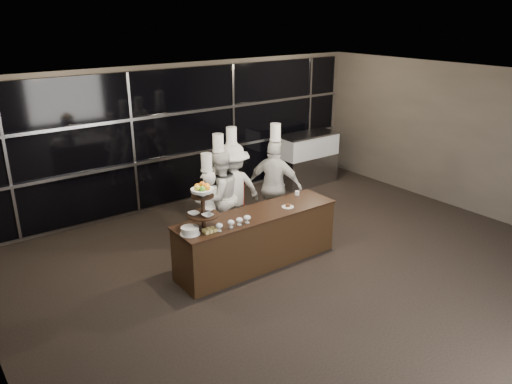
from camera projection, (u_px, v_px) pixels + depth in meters
room at (362, 204)px, 6.83m from camera, size 10.00×10.00×10.00m
window_wall at (186, 135)px, 10.55m from camera, size 8.60×0.10×2.80m
buffet_counter at (257, 238)px, 8.21m from camera, size 2.84×0.74×0.92m
display_stand at (203, 202)px, 7.35m from camera, size 0.48×0.48×0.74m
compotes at (234, 222)px, 7.52m from camera, size 0.62×0.11×0.12m
layer_cake at (190, 231)px, 7.29m from camera, size 0.30×0.30×0.11m
pastry_squares at (210, 230)px, 7.36m from camera, size 0.20×0.13×0.05m
small_plate at (288, 206)px, 8.29m from camera, size 0.20×0.20×0.05m
chef_cup at (297, 193)px, 8.83m from camera, size 0.08×0.08×0.07m
display_case at (308, 156)px, 11.99m from camera, size 1.48×0.64×1.24m
chef_a at (208, 207)px, 8.74m from camera, size 0.57×0.41×1.73m
chef_b at (220, 196)px, 8.93m from camera, size 0.90×0.74×2.01m
chef_c at (232, 190)px, 9.18m from camera, size 1.19×0.75×2.06m
chef_d at (275, 186)px, 9.31m from camera, size 0.95×1.11×2.09m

